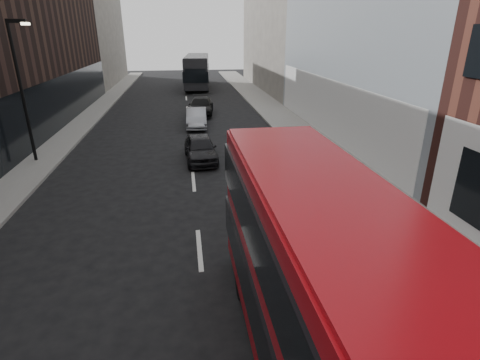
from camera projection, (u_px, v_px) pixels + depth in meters
name	position (u px, v px, depth m)	size (l,w,h in m)	color
sidewalk_right	(287.00, 123.00, 28.76)	(3.00, 80.00, 0.15)	slate
sidewalk_left	(76.00, 130.00, 26.65)	(2.00, 80.00, 0.15)	slate
building_victorian	(280.00, 3.00, 43.22)	(6.50, 24.00, 21.00)	#635E58
building_left_mid	(29.00, 26.00, 28.21)	(5.00, 24.00, 14.00)	black
building_left_far	(93.00, 32.00, 48.62)	(5.00, 20.00, 13.00)	#635E58
street_lamp	(22.00, 83.00, 18.66)	(1.06, 0.22, 7.00)	black
red_bus	(333.00, 304.00, 6.27)	(2.50, 10.36, 4.17)	#A70A12
grey_bus	(197.00, 71.00, 46.63)	(3.73, 12.21, 3.89)	black
car_a	(200.00, 148.00, 20.31)	(1.64, 4.07, 1.39)	black
car_b	(197.00, 118.00, 27.58)	(1.43, 4.11, 1.35)	gray
car_c	(201.00, 106.00, 31.69)	(1.99, 4.90, 1.42)	black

